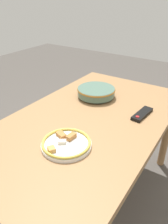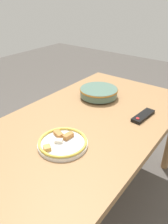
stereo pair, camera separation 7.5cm
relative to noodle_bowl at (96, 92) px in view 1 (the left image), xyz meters
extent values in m
plane|color=#4C4742|center=(0.29, 0.12, -0.75)|extent=(8.00, 8.00, 0.00)
cube|color=olive|center=(0.29, 0.12, -0.06)|extent=(1.51, 0.87, 0.04)
cylinder|color=olive|center=(-0.39, -0.25, -0.42)|extent=(0.06, 0.06, 0.67)
cylinder|color=olive|center=(-0.39, 0.48, -0.42)|extent=(0.06, 0.06, 0.67)
cylinder|color=#4C6B5B|center=(0.00, 0.00, -0.04)|extent=(0.12, 0.12, 0.01)
cylinder|color=#4C6B5B|center=(0.00, 0.00, 0.00)|extent=(0.27, 0.27, 0.06)
cylinder|color=#C67A33|center=(0.00, 0.00, 0.00)|extent=(0.24, 0.24, 0.05)
torus|color=#936023|center=(0.00, 0.00, 0.02)|extent=(0.28, 0.28, 0.01)
cylinder|color=white|center=(0.59, 0.18, -0.03)|extent=(0.26, 0.26, 0.02)
torus|color=gold|center=(0.59, 0.18, -0.02)|extent=(0.25, 0.25, 0.01)
cube|color=tan|center=(0.67, 0.15, -0.01)|extent=(0.05, 0.05, 0.02)
cube|color=silver|center=(0.60, 0.16, -0.01)|extent=(0.05, 0.05, 0.02)
cube|color=#B2753D|center=(0.54, 0.17, -0.01)|extent=(0.06, 0.03, 0.02)
cube|color=#B2753D|center=(0.55, 0.12, -0.01)|extent=(0.05, 0.07, 0.02)
cube|color=black|center=(0.07, 0.38, -0.03)|extent=(0.20, 0.08, 0.02)
cylinder|color=red|center=(0.14, 0.38, -0.02)|extent=(0.02, 0.02, 0.00)
camera|label=1|loc=(1.27, 0.74, 0.65)|focal=35.00mm
camera|label=2|loc=(1.23, 0.80, 0.65)|focal=35.00mm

